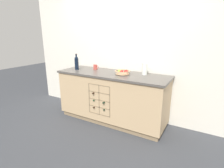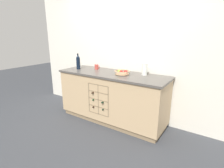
{
  "view_description": "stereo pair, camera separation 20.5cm",
  "coord_description": "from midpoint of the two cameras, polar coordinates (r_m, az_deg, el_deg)",
  "views": [
    {
      "loc": [
        1.54,
        -2.69,
        1.62
      ],
      "look_at": [
        0.0,
        0.0,
        0.73
      ],
      "focal_mm": 28.0,
      "sensor_mm": 36.0,
      "label": 1
    },
    {
      "loc": [
        1.72,
        -2.58,
        1.62
      ],
      "look_at": [
        0.0,
        0.0,
        0.73
      ],
      "focal_mm": 28.0,
      "sensor_mm": 36.0,
      "label": 2
    }
  ],
  "objects": [
    {
      "name": "ceramic_mug",
      "position": [
        3.52,
        -7.11,
        5.5
      ],
      "size": [
        0.11,
        0.07,
        0.1
      ],
      "color": "#B7473D",
      "rests_on": "kitchen_island"
    },
    {
      "name": "fruit_bowl",
      "position": [
        3.07,
        1.55,
        3.94
      ],
      "size": [
        0.27,
        0.27,
        0.08
      ],
      "color": "tan",
      "rests_on": "kitchen_island"
    },
    {
      "name": "back_wall",
      "position": [
        3.46,
        1.59,
        10.35
      ],
      "size": [
        4.43,
        0.06,
        2.55
      ],
      "primitive_type": "cube",
      "color": "silver",
      "rests_on": "ground_plane"
    },
    {
      "name": "kitchen_island",
      "position": [
        3.3,
        -1.82,
        -4.27
      ],
      "size": [
        2.07,
        0.71,
        0.93
      ],
      "color": "#8B7354",
      "rests_on": "ground_plane"
    },
    {
      "name": "standing_wine_bottle",
      "position": [
        3.57,
        -13.12,
        6.82
      ],
      "size": [
        0.08,
        0.08,
        0.31
      ],
      "color": "black",
      "rests_on": "kitchen_island"
    },
    {
      "name": "white_pitcher",
      "position": [
        3.07,
        8.82,
        4.98
      ],
      "size": [
        0.15,
        0.1,
        0.21
      ],
      "color": "silver",
      "rests_on": "kitchen_island"
    },
    {
      "name": "ground_plane",
      "position": [
        3.49,
        -1.71,
        -11.54
      ],
      "size": [
        14.0,
        14.0,
        0.0
      ],
      "primitive_type": "plane",
      "color": "#383A3F"
    }
  ]
}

